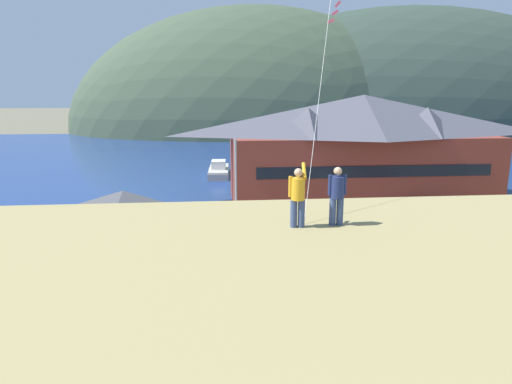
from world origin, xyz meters
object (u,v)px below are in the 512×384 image
harbor_lodge (362,145)px  person_kite_flyer (298,195)px  wharf_dock (247,174)px  parked_car_mid_row_near (466,275)px  storage_shed_near_lot (125,226)px  parked_car_front_row_end (29,282)px  person_companion (337,194)px  parked_car_corner_spot (473,230)px  parked_car_lone_by_shed (336,281)px  parking_light_pole (236,182)px  parked_car_mid_row_center (344,237)px  moored_boat_wharfside (219,171)px  parked_car_front_row_red (37,245)px  storage_shed_waterside (285,179)px  parked_car_front_row_silver (128,287)px

harbor_lodge → person_kite_flyer: 35.08m
wharf_dock → parked_car_mid_row_near: parked_car_mid_row_near is taller
storage_shed_near_lot → parked_car_front_row_end: (-4.24, -4.94, -1.48)m
person_companion → parked_car_corner_spot: bearing=49.0°
parked_car_lone_by_shed → parking_light_pole: parking_light_pole is taller
parked_car_mid_row_near → storage_shed_near_lot: bearing=162.1°
parked_car_mid_row_center → person_kite_flyer: (-6.57, -16.97, 7.04)m
moored_boat_wharfside → parked_car_mid_row_near: 39.74m
parked_car_front_row_end → wharf_dock: bearing=67.7°
person_companion → harbor_lodge: bearing=70.4°
moored_boat_wharfside → parked_car_corner_spot: 34.69m
moored_boat_wharfside → parked_car_corner_spot: moored_boat_wharfside is taller
moored_boat_wharfside → parked_car_front_row_red: bearing=-112.5°
parked_car_mid_row_center → parking_light_pole: bearing=152.7°
parked_car_mid_row_center → parked_car_front_row_end: size_ratio=1.03×
storage_shed_near_lot → wharf_dock: bearing=71.4°
harbor_lodge → parked_car_mid_row_near: (-1.36, -22.83, -4.61)m
parked_car_corner_spot → parked_car_lone_by_shed: same height
wharf_dock → parked_car_mid_row_center: (4.67, -29.01, 0.71)m
parked_car_front_row_red → storage_shed_waterside: bearing=40.0°
parked_car_front_row_red → harbor_lodge: bearing=29.7°
wharf_dock → moored_boat_wharfside: moored_boat_wharfside is taller
storage_shed_waterside → parked_car_corner_spot: bearing=-53.3°
moored_boat_wharfside → parked_car_corner_spot: size_ratio=1.91×
person_kite_flyer → parking_light_pole: bearing=92.2°
parked_car_lone_by_shed → parked_car_front_row_end: (-16.43, 1.40, 0.00)m
storage_shed_near_lot → person_kite_flyer: 18.89m
parked_car_corner_spot → moored_boat_wharfside: bearing=121.9°
storage_shed_near_lot → parked_car_front_row_silver: size_ratio=1.96×
harbor_lodge → moored_boat_wharfside: (-14.54, 14.65, -4.95)m
storage_shed_near_lot → storage_shed_waterside: bearing=52.6°
parked_car_mid_row_center → parked_car_front_row_silver: bearing=-152.4°
storage_shed_near_lot → parking_light_pole: parking_light_pole is taller
parked_car_front_row_red → parked_car_corner_spot: bearing=1.1°
parking_light_pole → person_kite_flyer: bearing=-87.8°
storage_shed_waterside → parked_car_front_row_red: (-19.18, -16.12, -1.10)m
person_kite_flyer → parked_car_front_row_end: bearing=138.1°
harbor_lodge → moored_boat_wharfside: 21.23m
storage_shed_waterside → parked_car_mid_row_near: storage_shed_waterside is taller
wharf_dock → parked_car_front_row_silver: (-8.87, -36.08, 0.71)m
storage_shed_waterside → person_companion: size_ratio=2.92×
parked_car_lone_by_shed → person_companion: 12.27m
wharf_dock → parked_car_mid_row_near: 37.46m
parked_car_mid_row_near → person_kite_flyer: (-11.41, -9.76, 7.04)m
storage_shed_waterside → person_kite_flyer: size_ratio=2.74×
storage_shed_near_lot → parked_car_mid_row_near: bearing=-17.9°
harbor_lodge → parked_car_mid_row_near: 23.33m
harbor_lodge → person_companion: (-11.59, -32.48, 2.42)m
harbor_lodge → storage_shed_waterside: size_ratio=5.57×
moored_boat_wharfside → parked_car_front_row_red: moored_boat_wharfside is taller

